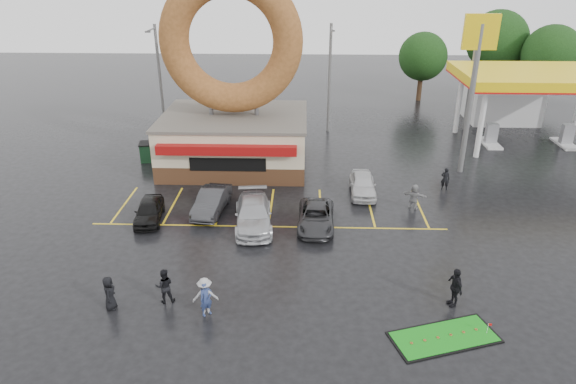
{
  "coord_description": "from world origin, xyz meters",
  "views": [
    {
      "loc": [
        1.95,
        -21.94,
        13.76
      ],
      "look_at": [
        1.12,
        3.3,
        2.2
      ],
      "focal_mm": 32.0,
      "sensor_mm": 36.0,
      "label": 1
    }
  ],
  "objects_px": {
    "car_black": "(149,211)",
    "dumpster": "(153,152)",
    "shell_sign": "(476,66)",
    "streetlight_mid": "(330,76)",
    "person_cameraman": "(455,287)",
    "car_dgrey": "(212,201)",
    "person_blue": "(206,299)",
    "car_silver": "(253,214)",
    "streetlight_left": "(160,78)",
    "car_white": "(363,184)",
    "car_grey": "(316,217)",
    "putting_green": "(444,337)",
    "gas_station": "(522,91)",
    "donut_shop": "(234,104)",
    "streetlight_right": "(472,75)"
  },
  "relations": [
    {
      "from": "car_grey",
      "to": "streetlight_left",
      "type": "bearing_deg",
      "value": 129.59
    },
    {
      "from": "donut_shop",
      "to": "car_dgrey",
      "type": "relative_size",
      "value": 3.3
    },
    {
      "from": "donut_shop",
      "to": "car_silver",
      "type": "height_order",
      "value": "donut_shop"
    },
    {
      "from": "shell_sign",
      "to": "person_blue",
      "type": "distance_m",
      "value": 23.25
    },
    {
      "from": "car_grey",
      "to": "person_blue",
      "type": "xyz_separation_m",
      "value": [
        -4.73,
        -7.95,
        0.2
      ]
    },
    {
      "from": "car_black",
      "to": "car_grey",
      "type": "relative_size",
      "value": 0.83
    },
    {
      "from": "car_grey",
      "to": "person_cameraman",
      "type": "distance_m",
      "value": 9.06
    },
    {
      "from": "car_black",
      "to": "streetlight_right",
      "type": "bearing_deg",
      "value": 31.25
    },
    {
      "from": "car_dgrey",
      "to": "person_blue",
      "type": "relative_size",
      "value": 2.58
    },
    {
      "from": "donut_shop",
      "to": "car_dgrey",
      "type": "height_order",
      "value": "donut_shop"
    },
    {
      "from": "streetlight_left",
      "to": "car_dgrey",
      "type": "distance_m",
      "value": 16.65
    },
    {
      "from": "person_cameraman",
      "to": "shell_sign",
      "type": "bearing_deg",
      "value": 151.05
    },
    {
      "from": "car_grey",
      "to": "streetlight_mid",
      "type": "bearing_deg",
      "value": 87.56
    },
    {
      "from": "shell_sign",
      "to": "car_black",
      "type": "bearing_deg",
      "value": -157.9
    },
    {
      "from": "shell_sign",
      "to": "car_grey",
      "type": "height_order",
      "value": "shell_sign"
    },
    {
      "from": "car_white",
      "to": "dumpster",
      "type": "bearing_deg",
      "value": 161.32
    },
    {
      "from": "putting_green",
      "to": "gas_station",
      "type": "bearing_deg",
      "value": 65.03
    },
    {
      "from": "shell_sign",
      "to": "person_blue",
      "type": "height_order",
      "value": "shell_sign"
    },
    {
      "from": "shell_sign",
      "to": "streetlight_mid",
      "type": "bearing_deg",
      "value": 135.27
    },
    {
      "from": "person_cameraman",
      "to": "person_blue",
      "type": "bearing_deg",
      "value": -97.16
    },
    {
      "from": "gas_station",
      "to": "person_cameraman",
      "type": "xyz_separation_m",
      "value": [
        -11.49,
        -24.37,
        -2.79
      ]
    },
    {
      "from": "person_cameraman",
      "to": "car_white",
      "type": "bearing_deg",
      "value": -178.94
    },
    {
      "from": "car_dgrey",
      "to": "car_silver",
      "type": "height_order",
      "value": "car_silver"
    },
    {
      "from": "shell_sign",
      "to": "person_cameraman",
      "type": "height_order",
      "value": "shell_sign"
    },
    {
      "from": "car_black",
      "to": "person_blue",
      "type": "height_order",
      "value": "person_blue"
    },
    {
      "from": "dumpster",
      "to": "shell_sign",
      "type": "bearing_deg",
      "value": -13.83
    },
    {
      "from": "streetlight_left",
      "to": "car_white",
      "type": "xyz_separation_m",
      "value": [
        15.71,
        -11.93,
        -4.12
      ]
    },
    {
      "from": "shell_sign",
      "to": "streetlight_mid",
      "type": "relative_size",
      "value": 1.18
    },
    {
      "from": "shell_sign",
      "to": "putting_green",
      "type": "xyz_separation_m",
      "value": [
        -5.37,
        -17.62,
        -7.34
      ]
    },
    {
      "from": "streetlight_right",
      "to": "streetlight_left",
      "type": "bearing_deg",
      "value": -175.6
    },
    {
      "from": "donut_shop",
      "to": "dumpster",
      "type": "relative_size",
      "value": 7.5
    },
    {
      "from": "putting_green",
      "to": "car_white",
      "type": "bearing_deg",
      "value": 98.05
    },
    {
      "from": "streetlight_mid",
      "to": "putting_green",
      "type": "xyz_separation_m",
      "value": [
        3.63,
        -26.54,
        -4.75
      ]
    },
    {
      "from": "donut_shop",
      "to": "dumpster",
      "type": "height_order",
      "value": "donut_shop"
    },
    {
      "from": "car_black",
      "to": "dumpster",
      "type": "relative_size",
      "value": 1.99
    },
    {
      "from": "car_white",
      "to": "streetlight_mid",
      "type": "bearing_deg",
      "value": 99.13
    },
    {
      "from": "putting_green",
      "to": "person_blue",
      "type": "bearing_deg",
      "value": 173.14
    },
    {
      "from": "donut_shop",
      "to": "car_black",
      "type": "xyz_separation_m",
      "value": [
        -3.85,
        -9.03,
        -3.86
      ]
    },
    {
      "from": "streetlight_mid",
      "to": "car_black",
      "type": "bearing_deg",
      "value": -122.58
    },
    {
      "from": "shell_sign",
      "to": "person_blue",
      "type": "relative_size",
      "value": 6.67
    },
    {
      "from": "streetlight_right",
      "to": "person_cameraman",
      "type": "xyz_separation_m",
      "value": [
        -7.49,
        -25.35,
        -3.88
      ]
    },
    {
      "from": "streetlight_right",
      "to": "car_white",
      "type": "bearing_deg",
      "value": -126.45
    },
    {
      "from": "car_grey",
      "to": "shell_sign",
      "type": "bearing_deg",
      "value": 41.38
    },
    {
      "from": "shell_sign",
      "to": "person_blue",
      "type": "bearing_deg",
      "value": -132.46
    },
    {
      "from": "car_black",
      "to": "putting_green",
      "type": "height_order",
      "value": "car_black"
    },
    {
      "from": "gas_station",
      "to": "shell_sign",
      "type": "xyz_separation_m",
      "value": [
        -7.0,
        -8.94,
        3.68
      ]
    },
    {
      "from": "donut_shop",
      "to": "streetlight_left",
      "type": "distance_m",
      "value": 9.87
    },
    {
      "from": "car_silver",
      "to": "streetlight_left",
      "type": "bearing_deg",
      "value": 113.14
    },
    {
      "from": "shell_sign",
      "to": "streetlight_left",
      "type": "bearing_deg",
      "value": 161.01
    },
    {
      "from": "streetlight_mid",
      "to": "person_blue",
      "type": "relative_size",
      "value": 5.66
    }
  ]
}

